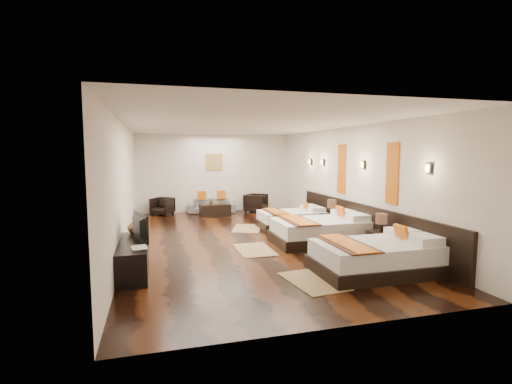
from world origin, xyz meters
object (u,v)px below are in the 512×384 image
object	(u,v)px
armchair_right	(256,203)
tv	(136,227)
book	(131,249)
sofa	(212,206)
tv_console	(134,257)
coffee_table	(215,210)
nightstand_a	(381,240)
figurine	(135,226)
bed_mid	(322,230)
nightstand_b	(331,221)
table_plant	(211,200)
bed_far	(292,219)
bed_near	(377,256)
armchair_left	(162,206)

from	to	relation	value
armchair_right	tv	bearing A→B (deg)	-177.82
book	sofa	distance (m)	7.24
tv_console	coffee_table	xyz separation A→B (m)	(2.35, 5.56, -0.08)
nightstand_a	figurine	world-z (taller)	nightstand_a
bed_mid	tv	xyz separation A→B (m)	(-4.15, -1.02, 0.50)
figurine	nightstand_b	bearing A→B (deg)	15.31
table_plant	figurine	bearing A→B (deg)	-114.65
bed_far	tv	size ratio (longest dim) A/B	2.22
figurine	sofa	distance (m)	6.04
tv_console	table_plant	distance (m)	6.07
nightstand_a	figurine	bearing A→B (deg)	169.74
figurine	bed_near	bearing A→B (deg)	-24.43
bed_near	bed_far	bearing A→B (deg)	90.05
book	armchair_left	size ratio (longest dim) A/B	0.50
coffee_table	table_plant	world-z (taller)	table_plant
bed_far	figurine	world-z (taller)	figurine
book	tv	bearing A→B (deg)	85.66
bed_mid	armchair_left	xyz separation A→B (m)	(-3.56, 5.11, 0.01)
bed_near	sofa	distance (m)	7.67
sofa	armchair_right	bearing A→B (deg)	-5.25
bed_near	book	size ratio (longest dim) A/B	6.67
bed_far	nightstand_a	size ratio (longest dim) A/B	2.16
coffee_table	armchair_left	bearing A→B (deg)	158.13
tv	book	bearing A→B (deg)	158.82
bed_far	tv_console	bearing A→B (deg)	-143.70
armchair_left	armchair_right	distance (m)	3.28
nightstand_a	tv_console	world-z (taller)	nightstand_a
bed_mid	armchair_left	world-z (taller)	bed_mid
coffee_table	nightstand_a	bearing A→B (deg)	-65.53
figurine	armchair_right	size ratio (longest dim) A/B	0.41
nightstand_a	armchair_right	world-z (taller)	nightstand_a
coffee_table	tv	bearing A→B (deg)	-112.95
figurine	sofa	size ratio (longest dim) A/B	0.18
bed_mid	figurine	world-z (taller)	bed_mid
bed_near	tv_console	xyz separation A→B (m)	(-4.20, 1.15, -0.01)
bed_mid	armchair_right	bearing A→B (deg)	93.43
bed_near	bed_far	size ratio (longest dim) A/B	1.16
bed_near	coffee_table	size ratio (longest dim) A/B	2.19
nightstand_a	coffee_table	xyz separation A→B (m)	(-2.59, 5.70, -0.11)
bed_mid	table_plant	xyz separation A→B (m)	(-1.96, 4.49, 0.23)
nightstand_b	tv	distance (m)	5.31
figurine	coffee_table	bearing A→B (deg)	63.88
armchair_right	bed_far	bearing A→B (deg)	-138.80
tv	armchair_left	distance (m)	6.18
coffee_table	tv_console	bearing A→B (deg)	-112.94
figurine	table_plant	xyz separation A→B (m)	(2.24, 4.87, -0.18)
tv	bed_near	bearing A→B (deg)	-123.81
bed_near	table_plant	xyz separation A→B (m)	(-1.96, 6.78, 0.24)
bed_far	tv_console	size ratio (longest dim) A/B	1.05
armchair_right	nightstand_b	bearing A→B (deg)	-129.40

